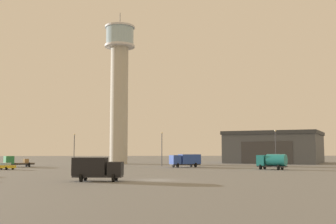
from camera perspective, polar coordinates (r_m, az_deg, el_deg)
name	(u,v)px	position (r m, az deg, el deg)	size (l,w,h in m)	color
ground_plane	(157,180)	(53.32, -1.55, -9.51)	(400.00, 400.00, 0.00)	slate
control_tower	(119,83)	(115.31, -6.83, 4.11)	(8.47, 8.47, 42.81)	#B2AD9E
hangar	(275,147)	(125.75, 14.75, -4.80)	(34.55, 33.78, 9.17)	#4C5159
truck_box_black	(97,168)	(51.91, -9.98, -7.74)	(6.35, 3.59, 2.94)	#38383D
truck_box_blue	(185,160)	(91.32, 2.45, -6.71)	(7.19, 4.65, 2.85)	#38383D
truck_fuel_tanker_teal	(272,161)	(83.00, 14.39, -6.65)	(5.80, 5.30, 3.04)	#38383D
truck_flatbed_green	(15,162)	(98.37, -20.69, -6.52)	(6.60, 5.32, 2.49)	#38383D
car_yellow	(4,166)	(86.56, -22.03, -7.01)	(4.76, 3.52, 1.37)	gold
light_post_west	(162,146)	(97.27, -0.87, -4.72)	(0.44, 0.44, 8.11)	#38383D
light_post_east	(276,144)	(100.93, 14.84, -4.41)	(0.44, 0.44, 8.63)	#38383D
light_post_north	(74,146)	(99.07, -13.01, -4.72)	(0.44, 0.44, 7.70)	#38383D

